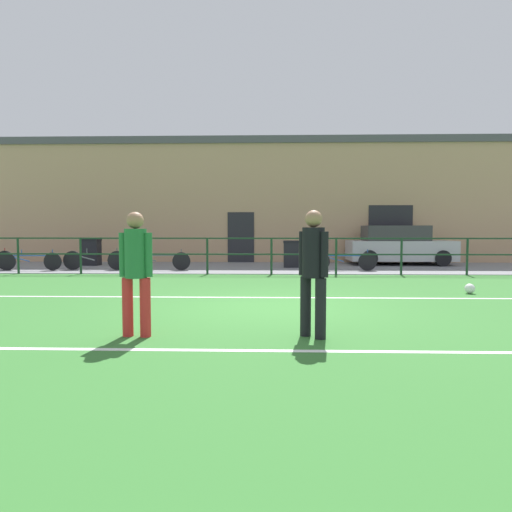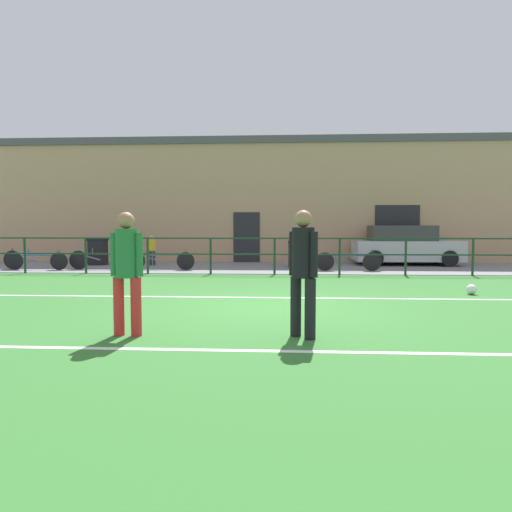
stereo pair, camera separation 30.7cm
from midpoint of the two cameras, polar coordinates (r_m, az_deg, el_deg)
The scene contains 17 objects.
ground at distance 8.63m, azimuth 0.91°, elevation -6.39°, with size 60.00×44.00×0.04m, color #33702D.
field_line_touchline at distance 9.80m, azimuth 1.02°, elevation -5.07°, with size 36.00×0.11×0.00m, color white.
field_line_hash at distance 5.65m, azimuth 0.42°, elevation -11.45°, with size 36.00×0.11×0.00m, color white.
pavement_strip at distance 17.06m, azimuth 1.36°, elevation -1.40°, with size 48.00×5.00×0.02m, color slate.
perimeter_fence at distance 14.51m, azimuth 1.29°, elevation 0.66°, with size 36.07×0.07×1.15m.
clubhouse_facade at distance 20.73m, azimuth 1.45°, elevation 6.71°, with size 28.00×2.56×5.24m.
player_goalkeeper at distance 6.20m, azimuth 5.58°, elevation -1.16°, with size 0.37×0.35×1.69m.
player_striker at distance 6.46m, azimuth -15.74°, elevation -1.19°, with size 0.45×0.29×1.67m.
soccer_ball_match at distance 11.33m, azimuth 23.87°, elevation -3.66°, with size 0.22×0.22×0.22m, color white.
spectator_child at distance 18.27m, azimuth -13.66°, elevation 0.91°, with size 0.30×0.20×1.15m.
parked_car_red at distance 19.07m, azimuth 16.52°, elevation 1.17°, with size 3.99×1.88×1.52m.
bicycle_parked_0 at distance 16.25m, azimuth -12.59°, elevation -0.56°, with size 2.32×0.04×0.71m.
bicycle_parked_1 at distance 16.89m, azimuth -19.53°, elevation -0.46°, with size 2.18×0.04×0.75m.
bicycle_parked_2 at distance 15.90m, azimuth 10.11°, elevation -0.61°, with size 2.17×0.04×0.72m.
bicycle_parked_3 at distance 17.58m, azimuth -26.29°, elevation -0.54°, with size 2.17×0.04×0.71m.
trash_bin_0 at distance 17.03m, azimuth 3.78°, elevation 0.27°, with size 0.57×0.48×0.97m.
trash_bin_1 at distance 19.02m, azimuth -19.84°, elevation 0.48°, with size 0.65×0.55×1.02m.
Camera 1 is at (-0.02, -8.50, 1.46)m, focal length 32.87 mm.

